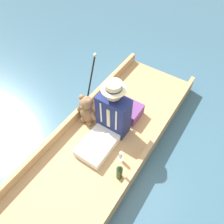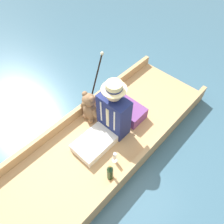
% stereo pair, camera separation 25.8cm
% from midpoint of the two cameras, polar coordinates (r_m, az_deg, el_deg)
% --- Properties ---
extents(ground_plane, '(16.00, 16.00, 0.00)m').
position_cam_midpoint_polar(ground_plane, '(2.91, -4.40, -8.96)').
color(ground_plane, '#385B70').
extents(punt_boat, '(1.12, 3.24, 0.26)m').
position_cam_midpoint_polar(punt_boat, '(2.84, -4.49, -8.19)').
color(punt_boat, tan).
rests_on(punt_boat, ground_plane).
extents(seat_cushion, '(0.42, 0.30, 0.17)m').
position_cam_midpoint_polar(seat_cushion, '(2.99, 1.13, 0.54)').
color(seat_cushion, '#6B3875').
rests_on(seat_cushion, punt_boat).
extents(seated_person, '(0.39, 0.75, 0.82)m').
position_cam_midpoint_polar(seated_person, '(2.62, -3.49, -2.12)').
color(seated_person, white).
rests_on(seated_person, punt_boat).
extents(teddy_bear, '(0.33, 0.19, 0.47)m').
position_cam_midpoint_polar(teddy_bear, '(2.83, -9.17, 0.20)').
color(teddy_bear, '#846042').
rests_on(teddy_bear, punt_boat).
extents(wine_glass, '(0.06, 0.06, 0.17)m').
position_cam_midpoint_polar(wine_glass, '(2.57, -0.62, -11.58)').
color(wine_glass, silver).
rests_on(wine_glass, punt_boat).
extents(walking_cane, '(0.04, 0.37, 0.85)m').
position_cam_midpoint_polar(walking_cane, '(2.79, -8.38, 7.54)').
color(walking_cane, black).
rests_on(walking_cane, punt_boat).
extents(champagne_bottle, '(0.07, 0.07, 0.31)m').
position_cam_midpoint_polar(champagne_bottle, '(2.45, -1.16, -15.46)').
color(champagne_bottle, '#19381E').
rests_on(champagne_bottle, punt_boat).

